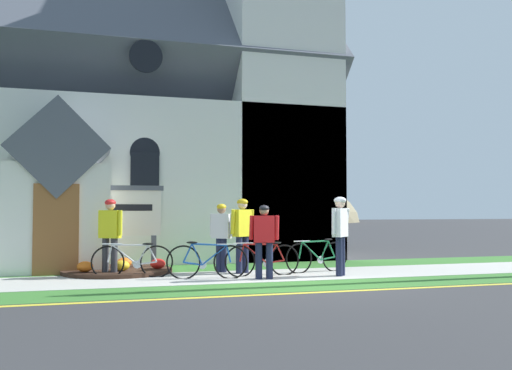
{
  "coord_description": "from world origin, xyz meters",
  "views": [
    {
      "loc": [
        -4.14,
        -10.63,
        1.48
      ],
      "look_at": [
        0.06,
        3.49,
        2.15
      ],
      "focal_mm": 39.46,
      "sensor_mm": 36.0,
      "label": 1
    }
  ],
  "objects": [
    {
      "name": "cyclist_in_yellow_jersey",
      "position": [
        1.33,
        1.05,
        1.07
      ],
      "size": [
        0.57,
        0.54,
        1.79
      ],
      "color": "#191E38",
      "rests_on": "ground"
    },
    {
      "name": "cyclist_in_red_jersey",
      "position": [
        -0.66,
        2.2,
        1.04
      ],
      "size": [
        0.62,
        0.45,
        1.76
      ],
      "color": "#191E38",
      "rests_on": "ground"
    },
    {
      "name": "sidewalk_slab",
      "position": [
        -2.71,
        1.63,
        0.01
      ],
      "size": [
        32.0,
        2.34,
        0.01
      ],
      "primitive_type": "cube",
      "color": "#B7B5AD",
      "rests_on": "ground"
    },
    {
      "name": "roadside_conifer",
      "position": [
        3.54,
        10.46,
        4.49
      ],
      "size": [
        3.59,
        3.59,
        6.56
      ],
      "color": "#3D2D1E",
      "rests_on": "ground"
    },
    {
      "name": "bicycle_white",
      "position": [
        1.14,
        1.94,
        0.38
      ],
      "size": [
        1.74,
        0.41,
        0.82
      ],
      "color": "black",
      "rests_on": "ground"
    },
    {
      "name": "flower_bed",
      "position": [
        -3.49,
        3.09,
        0.08
      ],
      "size": [
        2.57,
        2.57,
        0.34
      ],
      "color": "#382319",
      "rests_on": "ground"
    },
    {
      "name": "church_lawn",
      "position": [
        -2.71,
        3.73,
        0.0
      ],
      "size": [
        24.0,
        1.87,
        0.01
      ],
      "primitive_type": "cube",
      "color": "#38722D",
      "rests_on": "ground"
    },
    {
      "name": "bicycle_black",
      "position": [
        -0.35,
        1.58,
        0.37
      ],
      "size": [
        1.77,
        0.08,
        0.78
      ],
      "color": "black",
      "rests_on": "ground"
    },
    {
      "name": "ground",
      "position": [
        0.0,
        4.0,
        0.0
      ],
      "size": [
        140.0,
        140.0,
        0.0
      ],
      "primitive_type": "plane",
      "color": "#333335"
    },
    {
      "name": "cyclist_in_white_jersey",
      "position": [
        -0.5,
        0.99,
        0.93
      ],
      "size": [
        0.6,
        0.37,
        1.6
      ],
      "color": "#191E38",
      "rests_on": "ground"
    },
    {
      "name": "cyclist_in_green_jersey",
      "position": [
        -3.68,
        2.48,
        1.03
      ],
      "size": [
        0.51,
        0.5,
        1.74
      ],
      "color": "#2D2D33",
      "rests_on": "ground"
    },
    {
      "name": "cyclist_in_blue_jersey",
      "position": [
        -1.08,
        2.56,
        0.96
      ],
      "size": [
        0.48,
        0.58,
        1.64
      ],
      "color": "#191E38",
      "rests_on": "ground"
    },
    {
      "name": "grass_verge",
      "position": [
        -2.71,
        -0.27,
        0.0
      ],
      "size": [
        32.0,
        1.45,
        0.01
      ],
      "primitive_type": "cube",
      "color": "#38722D",
      "rests_on": "ground"
    },
    {
      "name": "bicycle_silver",
      "position": [
        -1.67,
        1.43,
        0.38
      ],
      "size": [
        1.72,
        0.48,
        0.83
      ],
      "color": "black",
      "rests_on": "ground"
    },
    {
      "name": "church_building",
      "position": [
        -2.23,
        8.86,
        4.56
      ],
      "size": [
        12.41,
        11.03,
        13.25
      ],
      "color": "silver",
      "rests_on": "ground"
    },
    {
      "name": "church_sign",
      "position": [
        -3.48,
        3.63,
        1.41
      ],
      "size": [
        2.26,
        0.24,
        2.1
      ],
      "color": "#474C56",
      "rests_on": "ground"
    },
    {
      "name": "bicycle_yellow",
      "position": [
        -3.2,
        2.06,
        0.38
      ],
      "size": [
        1.77,
        0.31,
        0.79
      ],
      "color": "black",
      "rests_on": "ground"
    },
    {
      "name": "distant_hill",
      "position": [
        -6.13,
        61.06,
        0.0
      ],
      "size": [
        74.09,
        41.84,
        19.25
      ],
      "primitive_type": "ellipsoid",
      "color": "#847A5B",
      "rests_on": "ground"
    },
    {
      "name": "curb_paint_stripe",
      "position": [
        -2.71,
        -1.14,
        0.0
      ],
      "size": [
        28.0,
        0.16,
        0.01
      ],
      "primitive_type": "cube",
      "color": "yellow",
      "rests_on": "ground"
    }
  ]
}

